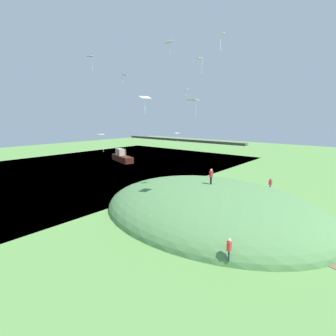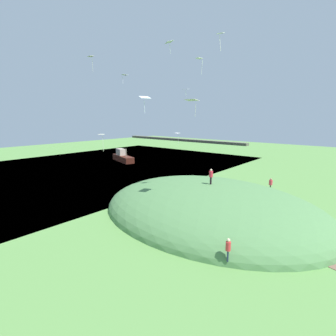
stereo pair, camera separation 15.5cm
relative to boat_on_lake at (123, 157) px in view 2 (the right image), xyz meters
The scene contains 19 objects.
ground_plane 29.77m from the boat_on_lake, 26.27° to the right, with size 160.00×160.00×0.00m, color #588A43.
lake_water 13.23m from the boat_on_lake, 87.82° to the right, with size 46.40×80.00×0.40m, color #4F6592.
grass_hill 36.95m from the boat_on_lake, 25.20° to the right, with size 25.83×19.49×6.75m, color #4F7E49.
bridge_deck_far 22.67m from the boat_on_lake, 88.73° to the left, with size 41.76×1.80×0.70m, color #585B4A.
boat_on_lake is the anchor object (origin of this frame).
person_near_shore 37.47m from the boat_on_lake, 25.60° to the right, with size 0.44×0.44×1.65m.
person_walking_path 46.55m from the boat_on_lake, 31.16° to the right, with size 0.49×0.49×1.72m.
person_with_child 37.69m from the boat_on_lake, 10.81° to the right, with size 0.55×0.55×1.63m.
kite_0 34.20m from the boat_on_lake, 27.53° to the right, with size 1.45×1.32×1.48m.
kite_1 41.97m from the boat_on_lake, 26.03° to the right, with size 0.69×0.49×1.65m.
kite_2 38.10m from the boat_on_lake, 36.25° to the right, with size 0.98×1.19×1.63m.
kite_3 30.79m from the boat_on_lake, 47.73° to the right, with size 0.93×0.70×1.84m.
kite_4 27.88m from the boat_on_lake, 16.14° to the right, with size 0.94×0.71×1.20m.
kite_5 38.96m from the boat_on_lake, 27.00° to the right, with size 0.65×0.73×1.57m.
kite_6 40.38m from the boat_on_lake, 30.46° to the right, with size 1.20×0.86×1.54m.
kite_7 31.74m from the boat_on_lake, 38.66° to the right, with size 0.54×0.75×1.06m.
kite_8 22.62m from the boat_on_lake, 15.04° to the right, with size 1.13×0.95×1.94m.
kite_9 31.07m from the boat_on_lake, 44.29° to the right, with size 0.83×0.75×2.15m.
mooring_post 24.60m from the boat_on_lake, 17.63° to the right, with size 0.14×0.14×1.04m, color brown.
Camera 2 is at (20.42, -26.09, 10.40)m, focal length 27.31 mm.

